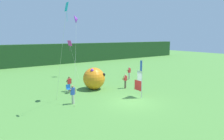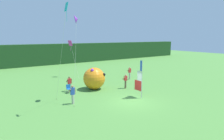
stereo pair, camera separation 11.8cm
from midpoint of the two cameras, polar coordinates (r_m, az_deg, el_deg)
The scene contains 12 objects.
ground_plane at distance 18.15m, azimuth 6.08°, elevation -9.27°, with size 120.00×120.00×0.00m, color #518E3D.
distant_treeline at distance 43.29m, azimuth -19.72°, elevation 4.25°, with size 80.00×2.40×4.37m, color #1E421E.
banner_flag at distance 19.03m, azimuth 8.28°, elevation -2.81°, with size 0.06×1.03×3.74m.
person_near_banner at distance 21.74m, azimuth -12.20°, elevation -3.84°, with size 0.55×0.48×1.64m.
person_mid_field at distance 17.61m, azimuth -11.26°, elevation -6.91°, with size 0.55×0.48×1.70m.
person_far_left at distance 27.29m, azimuth 5.31°, elevation -0.77°, with size 0.55×0.48×1.75m.
person_far_right at distance 22.46m, azimuth 4.12°, elevation -3.15°, with size 0.55×0.48×1.68m.
inflatable_balloon at distance 22.08m, azimuth -5.07°, elevation -2.46°, with size 2.48×2.48×2.48m.
folding_chair at distance 21.23m, azimuth -12.37°, elevation -5.18°, with size 0.51×0.51×0.89m.
kite_purple_delta_0 at distance 18.18m, azimuth -10.19°, elevation 14.38°, with size 1.52×2.02×7.82m.
kite_magenta_diamond_1 at distance 29.16m, azimuth -11.92°, elevation 7.23°, with size 0.59×3.22×5.36m.
kite_cyan_diamond_2 at distance 15.23m, azimuth -13.34°, elevation 14.52°, with size 0.36×4.12×8.32m.
Camera 2 is at (-11.29, -12.93, 5.89)m, focal length 31.23 mm.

